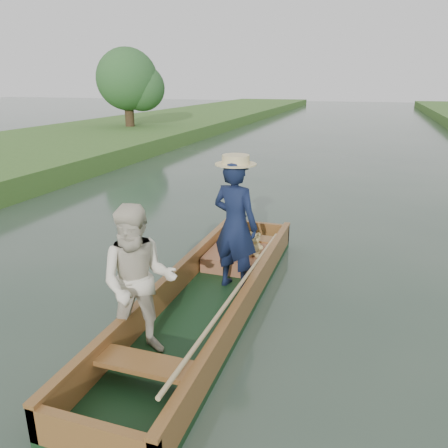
% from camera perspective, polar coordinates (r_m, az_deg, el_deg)
% --- Properties ---
extents(ground, '(120.00, 120.00, 0.00)m').
position_cam_1_polar(ground, '(5.59, -1.98, -11.14)').
color(ground, '#283D30').
rests_on(ground, ground).
extents(trees_far, '(21.89, 15.60, 4.56)m').
position_cam_1_polar(trees_far, '(11.43, 24.29, 15.96)').
color(trees_far, '#47331E').
rests_on(trees_far, ground).
extents(punt, '(1.33, 5.00, 1.85)m').
position_cam_1_polar(punt, '(5.24, -3.15, -6.19)').
color(punt, black).
rests_on(punt, ground).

